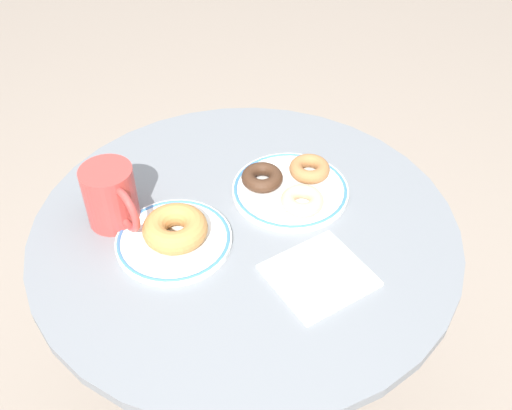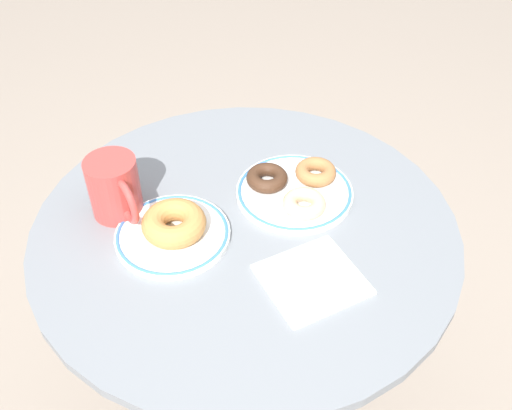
{
  "view_description": "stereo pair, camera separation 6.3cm",
  "coord_description": "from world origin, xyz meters",
  "views": [
    {
      "loc": [
        -0.45,
        -0.52,
        1.4
      ],
      "look_at": [
        0.01,
        -0.01,
        0.78
      ],
      "focal_mm": 40.97,
      "sensor_mm": 36.0,
      "label": 1
    },
    {
      "loc": [
        -0.4,
        -0.56,
        1.4
      ],
      "look_at": [
        0.01,
        -0.01,
        0.78
      ],
      "focal_mm": 40.97,
      "sensor_mm": 36.0,
      "label": 2
    }
  ],
  "objects": [
    {
      "name": "coffee_mug",
      "position": [
        -0.15,
        0.15,
        0.79
      ],
      "size": [
        0.08,
        0.13,
        0.1
      ],
      "color": "#B73D38",
      "rests_on": "cafe_table"
    },
    {
      "name": "plate_right",
      "position": [
        0.11,
        0.01,
        0.74
      ],
      "size": [
        0.2,
        0.2,
        0.01
      ],
      "color": "white",
      "rests_on": "cafe_table"
    },
    {
      "name": "plate_left",
      "position": [
        -0.11,
        0.04,
        0.74
      ],
      "size": [
        0.19,
        0.19,
        0.01
      ],
      "color": "white",
      "rests_on": "cafe_table"
    },
    {
      "name": "donut_chocolate",
      "position": [
        0.08,
        0.05,
        0.76
      ],
      "size": [
        0.08,
        0.08,
        0.02
      ],
      "primitive_type": "torus",
      "rotation": [
        0.0,
        0.0,
        4.59
      ],
      "color": "#422819",
      "rests_on": "plate_right"
    },
    {
      "name": "cafe_table",
      "position": [
        0.0,
        0.0,
        0.51
      ],
      "size": [
        0.7,
        0.7,
        0.73
      ],
      "color": "slate",
      "rests_on": "ground"
    },
    {
      "name": "paper_napkin",
      "position": [
        0.01,
        -0.16,
        0.74
      ],
      "size": [
        0.16,
        0.15,
        0.01
      ],
      "primitive_type": "cube",
      "rotation": [
        0.0,
        0.0,
        -0.17
      ],
      "color": "white",
      "rests_on": "cafe_table"
    },
    {
      "name": "donut_glazed",
      "position": [
        0.09,
        -0.04,
        0.76
      ],
      "size": [
        0.1,
        0.1,
        0.02
      ],
      "primitive_type": "torus",
      "rotation": [
        0.0,
        0.0,
        3.77
      ],
      "color": "#E0B789",
      "rests_on": "plate_right"
    },
    {
      "name": "donut_cinnamon",
      "position": [
        0.16,
        0.01,
        0.76
      ],
      "size": [
        0.09,
        0.09,
        0.02
      ],
      "primitive_type": "torus",
      "rotation": [
        0.0,
        0.0,
        3.46
      ],
      "color": "#A36B3D",
      "rests_on": "plate_right"
    },
    {
      "name": "donut_old_fashioned",
      "position": [
        -0.11,
        0.04,
        0.76
      ],
      "size": [
        0.14,
        0.14,
        0.04
      ],
      "primitive_type": "torus",
      "rotation": [
        0.0,
        0.0,
        5.68
      ],
      "color": "#BC7F42",
      "rests_on": "plate_left"
    }
  ]
}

